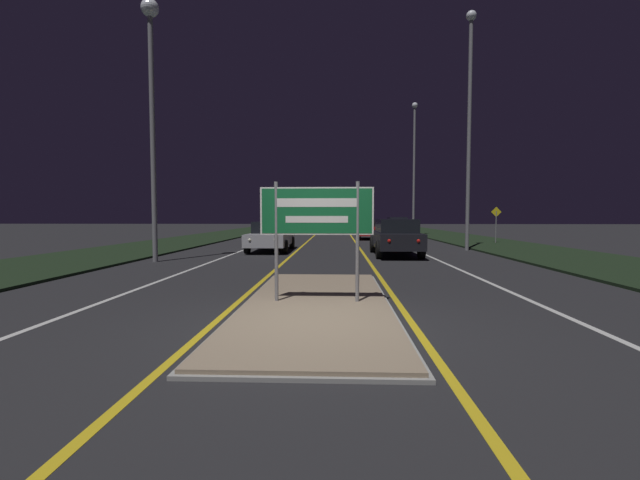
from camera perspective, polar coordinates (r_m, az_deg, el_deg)
name	(u,v)px	position (r m, az deg, el deg)	size (l,w,h in m)	color
ground_plane	(312,326)	(6.64, -1.03, -11.44)	(160.00, 160.00, 0.00)	#232326
median_island	(317,304)	(8.03, -0.43, -8.54)	(2.72, 7.32, 0.10)	#999993
verge_left	(180,242)	(28.24, -18.19, -0.24)	(5.00, 100.00, 0.08)	black
verge_right	(486,243)	(27.99, 21.31, -0.33)	(5.00, 100.00, 0.08)	black
centre_line_yellow_left	(311,238)	(31.51, -1.22, 0.21)	(0.12, 70.00, 0.01)	gold
centre_line_yellow_right	(353,239)	(31.48, 4.42, 0.20)	(0.12, 70.00, 0.01)	gold
lane_line_white_left	(275,238)	(31.79, -6.00, 0.22)	(0.12, 70.00, 0.01)	silver
lane_line_white_right	(389,239)	(31.69, 9.21, 0.18)	(0.12, 70.00, 0.01)	silver
edge_line_white_left	(235,238)	(32.35, -11.26, 0.23)	(0.10, 70.00, 0.01)	silver
edge_line_white_right	(431,239)	(32.19, 14.52, 0.17)	(0.10, 70.00, 0.01)	silver
highway_sign	(317,217)	(7.86, -0.44, 3.13)	(2.08, 0.07, 2.21)	gray
streetlight_left_near	(151,80)	(17.36, -21.56, 19.20)	(0.62, 0.62, 9.33)	gray
streetlight_right_near	(470,109)	(22.43, 19.31, 16.22)	(0.48, 0.48, 11.32)	gray
streetlight_right_far	(414,158)	(35.73, 12.44, 10.65)	(0.45, 0.45, 10.70)	gray
car_receding_0	(395,236)	(18.27, 10.02, 0.49)	(1.87, 4.76, 1.54)	black
car_receding_1	(370,229)	(30.85, 6.70, 1.48)	(1.96, 4.42, 1.39)	maroon
car_receding_2	(397,225)	(39.38, 10.19, 1.93)	(1.91, 4.12, 1.54)	#B7B7BC
car_approaching_0	(271,236)	(20.63, -6.50, 0.60)	(1.91, 4.82, 1.40)	#B7B7BC
warning_sign	(496,221)	(27.42, 22.42, 2.35)	(0.60, 0.06, 2.12)	gray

